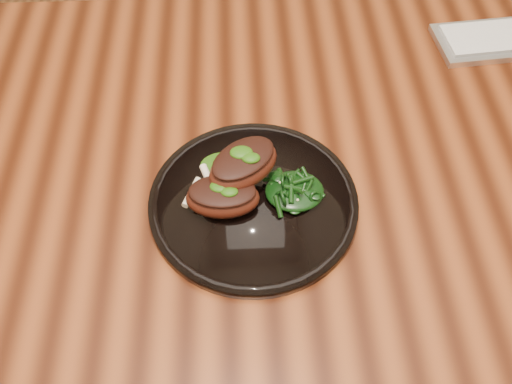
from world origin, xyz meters
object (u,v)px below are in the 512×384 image
plate (253,202)px  desk (294,175)px  greens_heap (295,189)px  lamb_chop_front (222,196)px

plate → desk: bearing=58.4°
desk → greens_heap: greens_heap is taller
plate → lamb_chop_front: (-0.04, -0.01, 0.03)m
plate → greens_heap: greens_heap is taller
desk → plate: bearing=-121.6°
desk → plate: plate is taller
plate → greens_heap: 0.06m
plate → greens_heap: (0.06, 0.01, 0.02)m
desk → plate: (-0.07, -0.12, 0.09)m
plate → lamb_chop_front: size_ratio=2.71×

